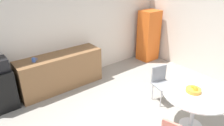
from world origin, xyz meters
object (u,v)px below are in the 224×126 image
object	(u,v)px
mini_fridge	(1,90)
round_table	(196,99)
mug_white	(34,60)
fruit_bowl	(194,90)
chair_gray	(161,80)
locker_cabinet	(149,36)

from	to	relation	value
mini_fridge	round_table	world-z (taller)	mini_fridge
mini_fridge	mug_white	world-z (taller)	mug_white
fruit_bowl	chair_gray	bearing A→B (deg)	75.39
round_table	mug_white	bearing A→B (deg)	123.37
fruit_bowl	mug_white	distance (m)	3.43
fruit_bowl	round_table	bearing A→B (deg)	-86.92
locker_cabinet	mug_white	world-z (taller)	locker_cabinet
mini_fridge	locker_cabinet	distance (m)	4.54
mini_fridge	fruit_bowl	distance (m)	3.95
chair_gray	mug_white	bearing A→B (deg)	138.39
round_table	mug_white	distance (m)	3.50
mini_fridge	fruit_bowl	size ratio (longest dim) A/B	3.22
locker_cabinet	fruit_bowl	xyz separation A→B (m)	(-1.83, -2.78, -0.02)
chair_gray	fruit_bowl	distance (m)	1.00
chair_gray	fruit_bowl	xyz separation A→B (m)	(-0.24, -0.93, 0.28)
mug_white	fruit_bowl	bearing A→B (deg)	-56.10
mini_fridge	locker_cabinet	xyz separation A→B (m)	(4.52, -0.10, 0.37)
mug_white	locker_cabinet	bearing A→B (deg)	-1.03
locker_cabinet	fruit_bowl	world-z (taller)	locker_cabinet
locker_cabinet	mug_white	xyz separation A→B (m)	(-3.74, 0.07, 0.13)
round_table	chair_gray	bearing A→B (deg)	76.48
locker_cabinet	chair_gray	distance (m)	2.45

